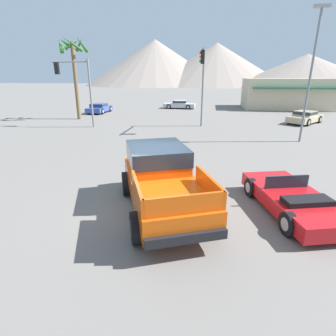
{
  "coord_description": "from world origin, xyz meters",
  "views": [
    {
      "loc": [
        1.72,
        -7.84,
        4.13
      ],
      "look_at": [
        0.43,
        0.66,
        1.12
      ],
      "focal_mm": 28.0,
      "sensor_mm": 36.0,
      "label": 1
    }
  ],
  "objects_px": {
    "parked_car_blue": "(99,108)",
    "traffic_light_main": "(76,81)",
    "palm_tree_tall": "(73,59)",
    "street_lamp_post": "(312,65)",
    "traffic_light_crosswalk": "(203,74)",
    "parked_car_tan": "(305,117)",
    "orange_pickup_truck": "(161,175)",
    "red_convertible_car": "(292,200)",
    "parked_car_silver": "(180,104)"
  },
  "relations": [
    {
      "from": "traffic_light_crosswalk",
      "to": "street_lamp_post",
      "type": "height_order",
      "value": "street_lamp_post"
    },
    {
      "from": "parked_car_blue",
      "to": "palm_tree_tall",
      "type": "distance_m",
      "value": 7.23
    },
    {
      "from": "street_lamp_post",
      "to": "traffic_light_main",
      "type": "bearing_deg",
      "value": 169.93
    },
    {
      "from": "orange_pickup_truck",
      "to": "parked_car_blue",
      "type": "xyz_separation_m",
      "value": [
        -11.55,
        22.62,
        -0.53
      ]
    },
    {
      "from": "red_convertible_car",
      "to": "palm_tree_tall",
      "type": "xyz_separation_m",
      "value": [
        -15.86,
        17.36,
        5.34
      ]
    },
    {
      "from": "parked_car_blue",
      "to": "traffic_light_main",
      "type": "xyz_separation_m",
      "value": [
        2.01,
        -9.08,
        3.25
      ]
    },
    {
      "from": "red_convertible_car",
      "to": "parked_car_blue",
      "type": "height_order",
      "value": "parked_car_blue"
    },
    {
      "from": "orange_pickup_truck",
      "to": "traffic_light_crosswalk",
      "type": "height_order",
      "value": "traffic_light_crosswalk"
    },
    {
      "from": "parked_car_silver",
      "to": "traffic_light_crosswalk",
      "type": "distance_m",
      "value": 15.41
    },
    {
      "from": "orange_pickup_truck",
      "to": "traffic_light_main",
      "type": "relative_size",
      "value": 1.01
    },
    {
      "from": "red_convertible_car",
      "to": "palm_tree_tall",
      "type": "height_order",
      "value": "palm_tree_tall"
    },
    {
      "from": "red_convertible_car",
      "to": "palm_tree_tall",
      "type": "relative_size",
      "value": 0.57
    },
    {
      "from": "orange_pickup_truck",
      "to": "palm_tree_tall",
      "type": "height_order",
      "value": "palm_tree_tall"
    },
    {
      "from": "traffic_light_crosswalk",
      "to": "orange_pickup_truck",
      "type": "bearing_deg",
      "value": -3.48
    },
    {
      "from": "traffic_light_crosswalk",
      "to": "palm_tree_tall",
      "type": "bearing_deg",
      "value": -106.13
    },
    {
      "from": "parked_car_tan",
      "to": "palm_tree_tall",
      "type": "height_order",
      "value": "palm_tree_tall"
    },
    {
      "from": "orange_pickup_truck",
      "to": "palm_tree_tall",
      "type": "xyz_separation_m",
      "value": [
        -11.64,
        17.58,
        4.66
      ]
    },
    {
      "from": "traffic_light_main",
      "to": "palm_tree_tall",
      "type": "distance_m",
      "value": 4.94
    },
    {
      "from": "orange_pickup_truck",
      "to": "traffic_light_main",
      "type": "height_order",
      "value": "traffic_light_main"
    },
    {
      "from": "orange_pickup_truck",
      "to": "palm_tree_tall",
      "type": "distance_m",
      "value": 21.59
    },
    {
      "from": "orange_pickup_truck",
      "to": "traffic_light_crosswalk",
      "type": "relative_size",
      "value": 0.9
    },
    {
      "from": "orange_pickup_truck",
      "to": "parked_car_blue",
      "type": "bearing_deg",
      "value": 95.15
    },
    {
      "from": "traffic_light_main",
      "to": "traffic_light_crosswalk",
      "type": "distance_m",
      "value": 10.41
    },
    {
      "from": "parked_car_blue",
      "to": "parked_car_tan",
      "type": "bearing_deg",
      "value": -11.51
    },
    {
      "from": "parked_car_blue",
      "to": "parked_car_silver",
      "type": "height_order",
      "value": "parked_car_blue"
    },
    {
      "from": "red_convertible_car",
      "to": "parked_car_silver",
      "type": "distance_m",
      "value": 29.1
    },
    {
      "from": "red_convertible_car",
      "to": "parked_car_tan",
      "type": "height_order",
      "value": "parked_car_tan"
    },
    {
      "from": "orange_pickup_truck",
      "to": "traffic_light_crosswalk",
      "type": "distance_m",
      "value": 14.35
    },
    {
      "from": "parked_car_tan",
      "to": "traffic_light_main",
      "type": "height_order",
      "value": "traffic_light_main"
    },
    {
      "from": "traffic_light_crosswalk",
      "to": "red_convertible_car",
      "type": "bearing_deg",
      "value": 13.8
    },
    {
      "from": "street_lamp_post",
      "to": "palm_tree_tall",
      "type": "relative_size",
      "value": 1.04
    },
    {
      "from": "parked_car_tan",
      "to": "orange_pickup_truck",
      "type": "bearing_deg",
      "value": -78.99
    },
    {
      "from": "red_convertible_car",
      "to": "parked_car_tan",
      "type": "bearing_deg",
      "value": 56.23
    },
    {
      "from": "orange_pickup_truck",
      "to": "parked_car_silver",
      "type": "bearing_deg",
      "value": 73.09
    },
    {
      "from": "parked_car_tan",
      "to": "street_lamp_post",
      "type": "xyz_separation_m",
      "value": [
        -2.73,
        -7.72,
        4.21
      ]
    },
    {
      "from": "parked_car_blue",
      "to": "street_lamp_post",
      "type": "distance_m",
      "value": 23.04
    },
    {
      "from": "orange_pickup_truck",
      "to": "red_convertible_car",
      "type": "height_order",
      "value": "orange_pickup_truck"
    },
    {
      "from": "parked_car_blue",
      "to": "traffic_light_main",
      "type": "height_order",
      "value": "traffic_light_main"
    },
    {
      "from": "parked_car_tan",
      "to": "palm_tree_tall",
      "type": "bearing_deg",
      "value": -137.81
    },
    {
      "from": "parked_car_blue",
      "to": "traffic_light_main",
      "type": "bearing_deg",
      "value": -77.65
    },
    {
      "from": "traffic_light_main",
      "to": "red_convertible_car",
      "type": "bearing_deg",
      "value": 135.94
    },
    {
      "from": "red_convertible_car",
      "to": "traffic_light_crosswalk",
      "type": "height_order",
      "value": "traffic_light_crosswalk"
    },
    {
      "from": "orange_pickup_truck",
      "to": "street_lamp_post",
      "type": "bearing_deg",
      "value": 32.26
    },
    {
      "from": "parked_car_tan",
      "to": "traffic_light_main",
      "type": "relative_size",
      "value": 0.77
    },
    {
      "from": "parked_car_blue",
      "to": "traffic_light_main",
      "type": "distance_m",
      "value": 9.85
    },
    {
      "from": "parked_car_silver",
      "to": "palm_tree_tall",
      "type": "height_order",
      "value": "palm_tree_tall"
    },
    {
      "from": "traffic_light_crosswalk",
      "to": "palm_tree_tall",
      "type": "height_order",
      "value": "palm_tree_tall"
    },
    {
      "from": "parked_car_blue",
      "to": "street_lamp_post",
      "type": "xyz_separation_m",
      "value": [
        19.14,
        -12.12,
        4.24
      ]
    },
    {
      "from": "red_convertible_car",
      "to": "street_lamp_post",
      "type": "xyz_separation_m",
      "value": [
        3.36,
        10.28,
        4.39
      ]
    },
    {
      "from": "orange_pickup_truck",
      "to": "red_convertible_car",
      "type": "relative_size",
      "value": 1.27
    }
  ]
}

